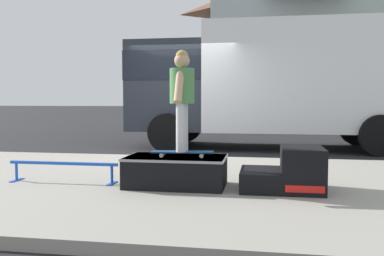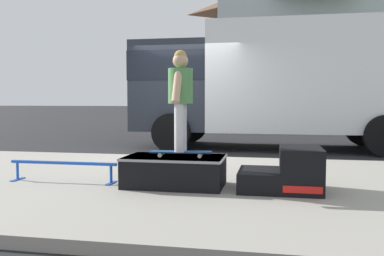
{
  "view_description": "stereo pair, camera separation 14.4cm",
  "coord_description": "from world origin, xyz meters",
  "px_view_note": "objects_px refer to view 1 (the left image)",
  "views": [
    {
      "loc": [
        1.86,
        -8.5,
        1.22
      ],
      "look_at": [
        0.85,
        -2.54,
        0.81
      ],
      "focal_mm": 39.23,
      "sensor_mm": 36.0,
      "label": 1
    },
    {
      "loc": [
        2.0,
        -8.48,
        1.22
      ],
      "look_at": [
        0.85,
        -2.54,
        0.81
      ],
      "focal_mm": 39.23,
      "sensor_mm": 36.0,
      "label": 2
    }
  ],
  "objects_px": {
    "skater_kid": "(182,92)",
    "box_truck": "(268,80)",
    "grind_rail": "(63,167)",
    "skateboard": "(182,152)",
    "skate_box": "(176,170)",
    "kicker_ramp": "(289,172)"
  },
  "relations": [
    {
      "from": "skater_kid",
      "to": "box_truck",
      "type": "bearing_deg",
      "value": 78.55
    },
    {
      "from": "skate_box",
      "to": "grind_rail",
      "type": "height_order",
      "value": "skate_box"
    },
    {
      "from": "skate_box",
      "to": "kicker_ramp",
      "type": "distance_m",
      "value": 1.4
    },
    {
      "from": "kicker_ramp",
      "to": "skater_kid",
      "type": "height_order",
      "value": "skater_kid"
    },
    {
      "from": "kicker_ramp",
      "to": "box_truck",
      "type": "xyz_separation_m",
      "value": [
        -0.19,
        5.54,
        1.36
      ]
    },
    {
      "from": "kicker_ramp",
      "to": "skater_kid",
      "type": "relative_size",
      "value": 0.78
    },
    {
      "from": "skateboard",
      "to": "grind_rail",
      "type": "bearing_deg",
      "value": 179.54
    },
    {
      "from": "kicker_ramp",
      "to": "box_truck",
      "type": "relative_size",
      "value": 0.14
    },
    {
      "from": "grind_rail",
      "to": "skater_kid",
      "type": "height_order",
      "value": "skater_kid"
    },
    {
      "from": "kicker_ramp",
      "to": "skater_kid",
      "type": "distance_m",
      "value": 1.64
    },
    {
      "from": "grind_rail",
      "to": "skateboard",
      "type": "xyz_separation_m",
      "value": [
        1.61,
        -0.01,
        0.23
      ]
    },
    {
      "from": "skater_kid",
      "to": "grind_rail",
      "type": "bearing_deg",
      "value": 179.54
    },
    {
      "from": "skateboard",
      "to": "box_truck",
      "type": "bearing_deg",
      "value": 78.55
    },
    {
      "from": "box_truck",
      "to": "grind_rail",
      "type": "bearing_deg",
      "value": -116.29
    },
    {
      "from": "grind_rail",
      "to": "skateboard",
      "type": "relative_size",
      "value": 1.91
    },
    {
      "from": "skate_box",
      "to": "grind_rail",
      "type": "distance_m",
      "value": 1.53
    },
    {
      "from": "skate_box",
      "to": "box_truck",
      "type": "distance_m",
      "value": 5.83
    },
    {
      "from": "box_truck",
      "to": "kicker_ramp",
      "type": "bearing_deg",
      "value": -88.03
    },
    {
      "from": "skate_box",
      "to": "box_truck",
      "type": "relative_size",
      "value": 0.18
    },
    {
      "from": "skater_kid",
      "to": "box_truck",
      "type": "height_order",
      "value": "box_truck"
    },
    {
      "from": "grind_rail",
      "to": "box_truck",
      "type": "xyz_separation_m",
      "value": [
        2.74,
        5.55,
        1.37
      ]
    },
    {
      "from": "grind_rail",
      "to": "skater_kid",
      "type": "bearing_deg",
      "value": -0.46
    }
  ]
}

